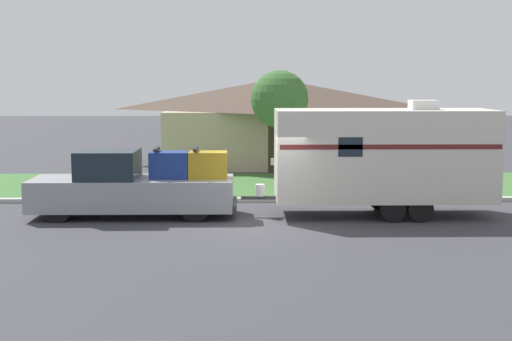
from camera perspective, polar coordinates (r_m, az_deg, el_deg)
ground_plane at (r=20.54m, az=0.55°, el=-4.32°), size 120.00×120.00×0.00m
curb_strip at (r=24.21m, az=0.30°, el=-2.36°), size 80.00×0.30×0.14m
lawn_strip at (r=27.82m, az=0.13°, el=-1.20°), size 80.00×7.00×0.03m
house_across_street at (r=35.29m, az=1.58°, el=4.11°), size 11.33×8.06×4.15m
pickup_truck at (r=21.83m, az=-9.74°, el=-1.26°), size 6.18×1.98×2.10m
travel_trailer at (r=21.87m, az=10.17°, el=1.23°), size 7.57×2.27×3.52m
mailbox at (r=25.07m, az=1.74°, el=0.23°), size 0.48×0.20×1.37m
tree_in_yard at (r=26.84m, az=1.90°, el=5.67°), size 2.17×2.17×4.48m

